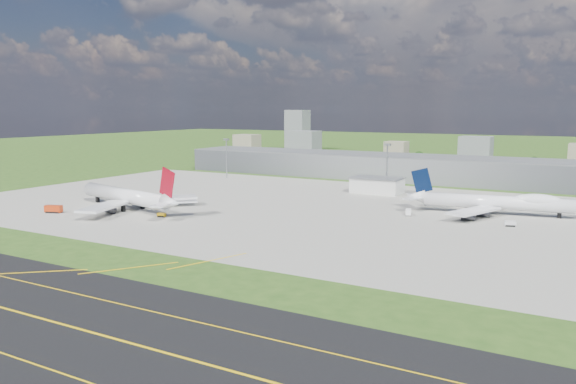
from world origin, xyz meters
The scene contains 22 objects.
ground centered at (0.00, 150.00, 0.00)m, with size 1400.00×1400.00×0.00m, color #2B5019.
taxiway centered at (0.00, -110.00, 0.03)m, with size 1400.00×60.00×0.06m, color black.
apron centered at (10.00, 40.00, 0.04)m, with size 360.00×190.00×0.08m, color gray.
terminal centered at (0.00, 165.00, 7.50)m, with size 300.00×42.00×15.00m, color slate.
ops_building centered at (10.00, 100.00, 4.00)m, with size 26.00×16.00×8.00m, color silver.
mast_west centered at (-100.00, 115.00, 17.71)m, with size 3.50×2.00×25.90m.
mast_center centered at (10.00, 115.00, 17.71)m, with size 3.50×2.00×25.90m.
airliner_red_twin centered at (-70.18, -2.52, 5.67)m, with size 76.79×58.88×21.30m.
airliner_blue_quad centered at (77.04, 65.39, 5.34)m, with size 73.39×57.01×19.21m.
fire_truck centered at (-92.03, -25.34, 1.65)m, with size 7.87×5.16×3.30m.
tug_yellow centered at (-44.40, -9.49, 0.90)m, with size 3.87×2.95×1.72m.
van_white_near centered at (44.67, 45.11, 1.30)m, with size 3.60×5.50×2.58m.
van_white_far centered at (85.90, 41.96, 1.13)m, with size 4.58×3.07×2.22m.
bldg_far_w centered at (-220.00, 320.00, 9.00)m, with size 24.00×20.00×18.00m, color gray.
bldg_w centered at (-140.00, 300.00, 12.00)m, with size 28.00×22.00×24.00m, color slate.
bldg_cw centered at (-60.00, 340.00, 7.00)m, with size 20.00×18.00×14.00m, color gray.
bldg_c centered at (20.00, 310.00, 11.00)m, with size 26.00×20.00×22.00m, color slate.
bldg_tall_w centered at (-180.00, 360.00, 22.00)m, with size 22.00×20.00×44.00m, color slate.
tree_far_w centered at (-200.00, 270.00, 5.18)m, with size 7.20×7.20×8.80m.
tree_w centered at (-110.00, 265.00, 4.86)m, with size 6.75×6.75×8.25m.
tree_c centered at (-20.00, 280.00, 5.84)m, with size 8.10×8.10×9.90m.
tree_e centered at (70.00, 275.00, 5.51)m, with size 7.65×7.65×9.35m.
Camera 1 is at (115.38, -184.71, 44.88)m, focal length 35.00 mm.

